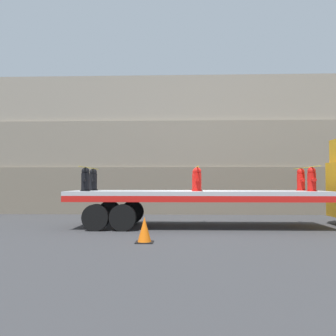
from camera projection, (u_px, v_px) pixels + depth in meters
ground_plane at (197, 227)px, 13.09m from camera, size 120.00×120.00×0.00m
rock_cliff at (192, 147)px, 19.85m from camera, size 60.00×3.30×6.93m
flatbed_trailer at (180, 198)px, 13.15m from camera, size 8.81×2.65×1.27m
fire_hydrant_black_near_0 at (85, 180)px, 12.73m from camera, size 0.35×0.58×0.81m
fire_hydrant_black_far_0 at (93, 180)px, 13.85m from camera, size 0.35×0.58×0.81m
fire_hydrant_red_near_1 at (197, 180)px, 12.59m from camera, size 0.35×0.58×0.81m
fire_hydrant_red_far_1 at (196, 180)px, 13.71m from camera, size 0.35×0.58×0.81m
fire_hydrant_red_near_2 at (312, 180)px, 12.45m from camera, size 0.35×0.58×0.81m
fire_hydrant_red_far_2 at (301, 180)px, 13.58m from camera, size 0.35×0.58×0.81m
cargo_strap_rear at (90, 168)px, 13.31m from camera, size 0.05×2.76×0.01m
cargo_strap_middle at (197, 168)px, 13.17m from camera, size 0.05×2.76×0.01m
cargo_strap_front at (306, 168)px, 13.03m from camera, size 0.05×2.76×0.01m
traffic_cone at (144, 230)px, 9.69m from camera, size 0.46×0.46×0.67m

